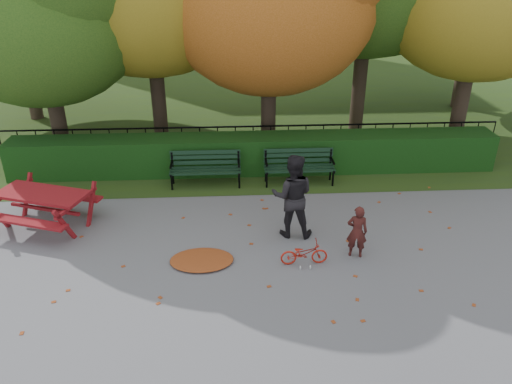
{
  "coord_description": "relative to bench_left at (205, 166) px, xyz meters",
  "views": [
    {
      "loc": [
        -0.67,
        -8.0,
        5.64
      ],
      "look_at": [
        -0.15,
        1.2,
        1.0
      ],
      "focal_mm": 35.0,
      "sensor_mm": 36.0,
      "label": 1
    }
  ],
  "objects": [
    {
      "name": "adult",
      "position": [
        1.91,
        -2.56,
        0.4
      ],
      "size": [
        0.98,
        0.82,
        1.83
      ],
      "primitive_type": "imported",
      "rotation": [
        0.0,
        0.0,
        3.0
      ],
      "color": "black",
      "rests_on": "ground"
    },
    {
      "name": "leaf_scatter",
      "position": [
        1.3,
        -3.4,
        -0.51
      ],
      "size": [
        9.0,
        5.7,
        0.01
      ],
      "primitive_type": null,
      "color": "maroon",
      "rests_on": "ground"
    },
    {
      "name": "leaf_pile",
      "position": [
        0.03,
        -3.5,
        -0.48
      ],
      "size": [
        1.28,
        0.9,
        0.09
      ],
      "primitive_type": "ellipsoid",
      "rotation": [
        0.0,
        0.0,
        -0.02
      ],
      "color": "maroon",
      "rests_on": "ground"
    },
    {
      "name": "bench_right",
      "position": [
        2.4,
        0.0,
        0.0
      ],
      "size": [
        1.8,
        0.57,
        0.88
      ],
      "color": "black",
      "rests_on": "ground"
    },
    {
      "name": "grass_strip",
      "position": [
        1.3,
        10.3,
        -0.51
      ],
      "size": [
        90.0,
        90.0,
        0.0
      ],
      "primitive_type": "plane",
      "color": "#273D19",
      "rests_on": "ground"
    },
    {
      "name": "child",
      "position": [
        3.08,
        -3.45,
        0.04
      ],
      "size": [
        0.46,
        0.35,
        1.11
      ],
      "primitive_type": "imported",
      "rotation": [
        0.0,
        0.0,
        2.91
      ],
      "color": "#3F1714",
      "rests_on": "ground"
    },
    {
      "name": "picnic_table",
      "position": [
        -3.42,
        -1.93,
        0.13
      ],
      "size": [
        2.35,
        2.11,
        0.94
      ],
      "rotation": [
        0.0,
        0.0,
        -0.34
      ],
      "color": "maroon",
      "rests_on": "ground"
    },
    {
      "name": "ground",
      "position": [
        1.3,
        -3.7,
        -0.52
      ],
      "size": [
        90.0,
        90.0,
        0.0
      ],
      "primitive_type": "plane",
      "color": "slate",
      "rests_on": "ground"
    },
    {
      "name": "bicycle",
      "position": [
        2.02,
        -3.68,
        -0.28
      ],
      "size": [
        0.93,
        0.35,
        0.48
      ],
      "primitive_type": "imported",
      "rotation": [
        0.0,
        0.0,
        1.6
      ],
      "color": "red",
      "rests_on": "ground"
    },
    {
      "name": "iron_fence",
      "position": [
        1.3,
        1.6,
        0.02
      ],
      "size": [
        14.0,
        0.04,
        1.02
      ],
      "color": "black",
      "rests_on": "ground"
    },
    {
      "name": "bench_left",
      "position": [
        0.0,
        0.0,
        0.0
      ],
      "size": [
        1.8,
        0.57,
        0.88
      ],
      "color": "black",
      "rests_on": "ground"
    },
    {
      "name": "hedge",
      "position": [
        1.3,
        0.8,
        -0.02
      ],
      "size": [
        13.0,
        0.9,
        1.0
      ],
      "primitive_type": "cube",
      "color": "black",
      "rests_on": "ground"
    }
  ]
}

